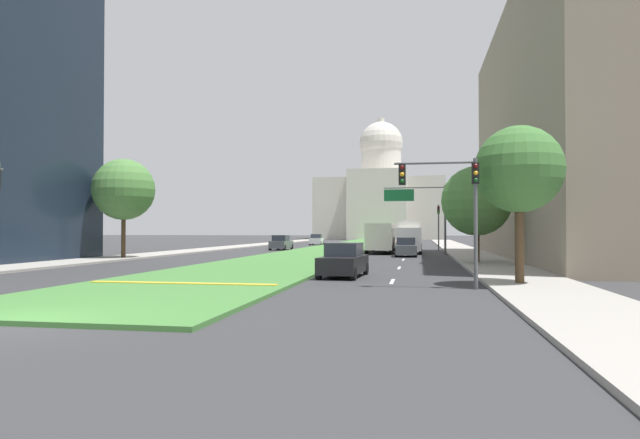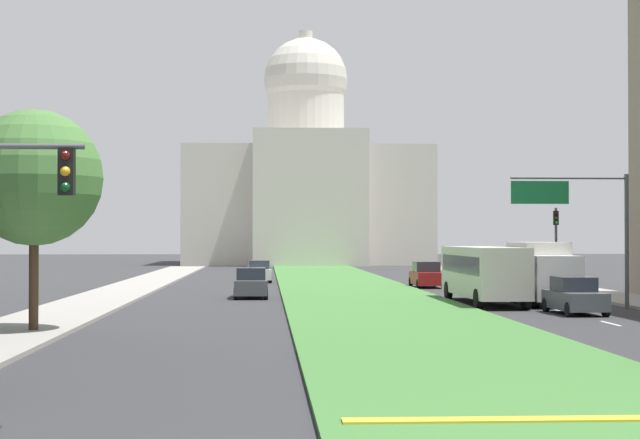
% 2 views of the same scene
% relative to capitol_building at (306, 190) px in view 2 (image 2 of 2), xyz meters
% --- Properties ---
extents(ground_plane, '(289.38, 289.38, 0.00)m').
position_rel_capitol_building_xyz_m(ground_plane, '(0.00, -64.88, -9.79)').
color(ground_plane, '#333335').
extents(grass_median, '(8.93, 118.38, 0.14)m').
position_rel_capitol_building_xyz_m(grass_median, '(0.00, -71.46, -9.72)').
color(grass_median, '#427A38').
rests_on(grass_median, ground_plane).
extents(median_curb_nose, '(8.04, 0.50, 0.04)m').
position_rel_capitol_building_xyz_m(median_curb_nose, '(0.00, -121.24, -9.63)').
color(median_curb_nose, gold).
rests_on(median_curb_nose, grass_median).
extents(lane_dashes_right, '(0.16, 44.61, 0.01)m').
position_rel_capitol_building_xyz_m(lane_dashes_right, '(8.38, -97.94, -9.79)').
color(lane_dashes_right, silver).
rests_on(lane_dashes_right, ground_plane).
extents(sidewalk_left, '(4.00, 118.38, 0.15)m').
position_rel_capitol_building_xyz_m(sidewalk_left, '(-14.30, -78.04, -9.72)').
color(sidewalk_left, '#9E9991').
rests_on(sidewalk_left, ground_plane).
extents(sidewalk_right, '(4.00, 118.38, 0.15)m').
position_rel_capitol_building_xyz_m(sidewalk_right, '(14.30, -78.04, -9.72)').
color(sidewalk_right, '#9E9991').
rests_on(sidewalk_right, ground_plane).
extents(capitol_building, '(31.53, 29.58, 31.32)m').
position_rel_capitol_building_xyz_m(capitol_building, '(0.00, 0.00, 0.00)').
color(capitol_building, beige).
rests_on(capitol_building, ground_plane).
extents(traffic_light_far_right, '(0.28, 0.35, 5.20)m').
position_rel_capitol_building_xyz_m(traffic_light_far_right, '(11.80, -78.70, -6.48)').
color(traffic_light_far_right, '#515456').
rests_on(traffic_light_far_right, ground_plane).
extents(overhead_guide_sign, '(5.76, 0.20, 6.50)m').
position_rel_capitol_building_xyz_m(overhead_guide_sign, '(9.83, -90.30, -5.14)').
color(overhead_guide_sign, '#515456').
rests_on(overhead_guide_sign, ground_plane).
extents(street_tree_left_mid, '(4.89, 4.89, 8.02)m').
position_rel_capitol_building_xyz_m(street_tree_left_mid, '(-13.64, -102.05, -4.23)').
color(street_tree_left_mid, '#4C3823').
rests_on(street_tree_left_mid, ground_plane).
extents(sedan_midblock, '(1.98, 4.28, 1.67)m').
position_rel_capitol_building_xyz_m(sedan_midblock, '(8.47, -93.54, -9.01)').
color(sedan_midblock, '#4C5156').
rests_on(sedan_midblock, ground_plane).
extents(sedan_distant, '(1.90, 4.63, 1.73)m').
position_rel_capitol_building_xyz_m(sedan_distant, '(-6.20, -80.20, -8.99)').
color(sedan_distant, '#4C5156').
rests_on(sedan_distant, ground_plane).
extents(sedan_far_horizon, '(1.92, 4.53, 1.78)m').
position_rel_capitol_building_xyz_m(sedan_far_horizon, '(5.69, -68.28, -8.96)').
color(sedan_far_horizon, maroon).
rests_on(sedan_far_horizon, ground_plane).
extents(sedan_very_far, '(2.09, 4.42, 1.68)m').
position_rel_capitol_building_xyz_m(sedan_very_far, '(-5.94, -59.02, -9.01)').
color(sedan_very_far, silver).
rests_on(sedan_very_far, ground_plane).
extents(box_truck_delivery, '(2.40, 6.40, 3.20)m').
position_rel_capitol_building_xyz_m(box_truck_delivery, '(8.68, -87.31, -8.12)').
color(box_truck_delivery, silver).
rests_on(box_truck_delivery, ground_plane).
extents(city_bus, '(2.62, 11.00, 2.95)m').
position_rel_capitol_building_xyz_m(city_bus, '(5.88, -86.22, -8.02)').
color(city_bus, beige).
rests_on(city_bus, ground_plane).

